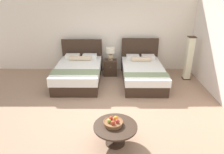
% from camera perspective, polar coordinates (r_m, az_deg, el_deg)
% --- Properties ---
extents(ground_plane, '(9.60, 9.35, 0.02)m').
position_cam_1_polar(ground_plane, '(5.44, -0.36, -8.65)').
color(ground_plane, '#9E7C63').
extents(wall_back, '(9.60, 0.12, 2.83)m').
position_cam_1_polar(wall_back, '(7.62, -0.21, 12.37)').
color(wall_back, white).
rests_on(wall_back, ground).
extents(bed_near_window, '(1.43, 2.11, 1.19)m').
position_cam_1_polar(bed_near_window, '(6.84, -8.98, 1.26)').
color(bed_near_window, '#35251B').
rests_on(bed_near_window, ground).
extents(bed_near_corner, '(1.31, 2.17, 1.22)m').
position_cam_1_polar(bed_near_corner, '(6.84, 8.48, 1.15)').
color(bed_near_corner, '#35251B').
rests_on(bed_near_corner, ground).
extents(nightstand, '(0.45, 0.41, 0.54)m').
position_cam_1_polar(nightstand, '(7.33, -0.31, 2.62)').
color(nightstand, '#35251B').
rests_on(nightstand, ground).
extents(table_lamp, '(0.30, 0.30, 0.44)m').
position_cam_1_polar(table_lamp, '(7.17, -0.32, 6.75)').
color(table_lamp, tan).
rests_on(table_lamp, nightstand).
extents(coffee_table, '(0.86, 0.86, 0.42)m').
position_cam_1_polar(coffee_table, '(4.18, 1.03, -14.18)').
color(coffee_table, '#35251B').
rests_on(coffee_table, ground).
extents(fruit_bowl, '(0.38, 0.38, 0.15)m').
position_cam_1_polar(fruit_bowl, '(4.12, 0.45, -12.31)').
color(fruit_bowl, brown).
rests_on(fruit_bowl, coffee_table).
extents(floor_lamp_corner, '(0.24, 0.24, 1.45)m').
position_cam_1_polar(floor_lamp_corner, '(7.29, 20.44, 4.75)').
color(floor_lamp_corner, '#301D15').
rests_on(floor_lamp_corner, ground).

